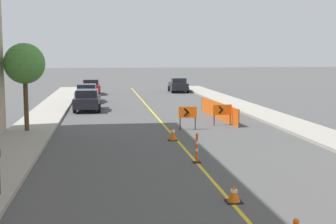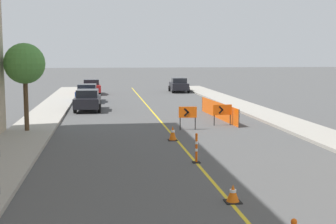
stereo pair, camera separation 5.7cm
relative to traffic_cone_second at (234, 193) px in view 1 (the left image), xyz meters
name	(u,v)px [view 1 (the left image)]	position (x,y,z in m)	size (l,w,h in m)	color
lane_stripe	(160,120)	(-0.07, 16.69, -0.25)	(0.12, 59.17, 0.01)	gold
sidewalk_left	(39,121)	(-7.49, 16.69, -0.17)	(2.51, 59.17, 0.16)	#9E998E
sidewalk_right	(272,117)	(7.35, 16.69, -0.17)	(2.51, 59.17, 0.16)	#9E998E
traffic_cone_second	(234,193)	(0.00, 0.00, 0.00)	(0.46, 0.46, 0.51)	black
traffic_cone_third	(173,133)	(-0.28, 9.71, 0.10)	(0.45, 0.45, 0.72)	black
delineator_post_rear	(197,150)	(-0.07, 4.91, 0.25)	(0.29, 0.29, 1.16)	black
arrow_barricade_primary	(188,113)	(1.01, 12.76, 0.67)	(1.00, 0.15, 1.30)	#EF560C
arrow_barricade_secondary	(222,111)	(3.32, 14.12, 0.62)	(1.14, 0.13, 1.23)	#EF560C
safety_mesh_fence	(218,110)	(3.84, 17.16, 0.27)	(0.45, 8.14, 1.05)	#EF560C
parked_car_curb_near	(87,100)	(-4.76, 22.50, 0.55)	(1.95, 4.36, 1.59)	black
parked_car_curb_mid	(87,93)	(-5.00, 28.96, 0.55)	(1.95, 4.35, 1.59)	navy
parked_car_curb_far	(91,87)	(-4.86, 36.98, 0.55)	(2.05, 4.40, 1.59)	maroon
parked_car_opposite_side	(178,85)	(4.70, 38.73, 0.55)	(2.02, 4.39, 1.59)	black
street_tree_left_near	(25,64)	(-7.62, 12.74, 3.40)	(2.12, 2.12, 4.59)	#4C3823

